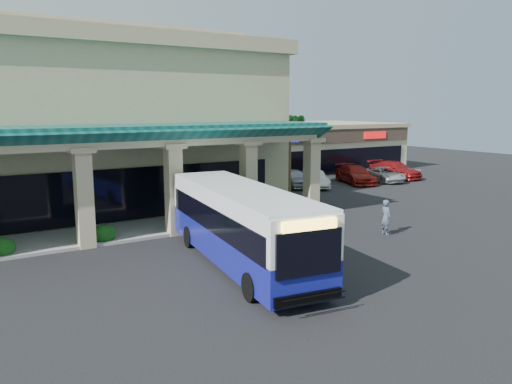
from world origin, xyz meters
TOP-DOWN VIEW (x-y plane):
  - ground at (0.00, 0.00)m, footprint 110.00×110.00m
  - main_building at (-8.00, 16.00)m, footprint 30.80×14.80m
  - arcade at (-8.00, 6.80)m, footprint 30.00×6.20m
  - strip_mall at (18.00, 24.00)m, footprint 22.50×12.50m
  - palm_0 at (8.50, 11.00)m, footprint 2.40×2.40m
  - palm_1 at (9.50, 14.00)m, footprint 2.40×2.40m
  - broadleaf_tree at (7.50, 19.00)m, footprint 2.60×2.60m
  - transit_bus at (-2.62, -1.00)m, footprint 4.35×12.07m
  - pedestrian at (6.29, -0.67)m, footprint 0.55×0.74m
  - car_silver at (11.64, 14.58)m, footprint 2.99×4.74m
  - car_white at (12.83, 13.43)m, footprint 2.88×4.47m
  - car_red at (17.39, 13.42)m, footprint 3.78×5.72m
  - car_gray at (20.27, 12.86)m, footprint 3.19×5.07m
  - car_extra at (22.84, 13.90)m, footprint 2.52×5.50m

SIDE VIEW (x-z plane):
  - ground at x=0.00m, z-range 0.00..0.00m
  - car_gray at x=20.27m, z-range 0.00..1.31m
  - car_white at x=12.83m, z-range 0.00..1.39m
  - car_silver at x=11.64m, z-range 0.00..1.50m
  - car_red at x=17.39m, z-range 0.00..1.54m
  - car_extra at x=22.84m, z-range 0.00..1.56m
  - pedestrian at x=6.29m, z-range 0.00..1.86m
  - transit_bus at x=-2.62m, z-range 0.00..3.30m
  - broadleaf_tree at x=7.50m, z-range 0.00..4.81m
  - strip_mall at x=18.00m, z-range 0.00..4.90m
  - arcade at x=-8.00m, z-range 0.00..5.70m
  - palm_1 at x=9.50m, z-range 0.00..5.80m
  - palm_0 at x=8.50m, z-range 0.00..6.60m
  - main_building at x=-8.00m, z-range 0.00..11.35m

